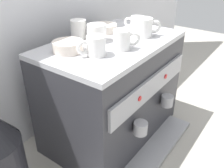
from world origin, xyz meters
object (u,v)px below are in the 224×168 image
at_px(ceramic_cup_1, 136,23).
at_px(ceramic_bowl_0, 68,47).
at_px(ceramic_cup_2, 96,33).
at_px(ceramic_cup_4, 95,46).
at_px(ceramic_cup_5, 78,29).
at_px(milk_pitcher, 160,84).
at_px(ceramic_bowl_1, 105,28).
at_px(ceramic_cup_0, 145,27).
at_px(ceramic_cup_3, 123,40).
at_px(espresso_machine, 113,91).

relative_size(ceramic_cup_1, ceramic_bowl_0, 0.85).
bearing_deg(ceramic_cup_2, ceramic_cup_4, -142.28).
relative_size(ceramic_cup_5, ceramic_bowl_0, 0.83).
distance_m(ceramic_cup_4, ceramic_bowl_0, 0.11).
bearing_deg(ceramic_bowl_0, milk_pitcher, -8.04).
bearing_deg(ceramic_cup_1, ceramic_cup_2, 167.38).
bearing_deg(ceramic_bowl_1, ceramic_cup_0, -76.23).
xyz_separation_m(ceramic_cup_3, milk_pitcher, (0.52, 0.06, -0.45)).
distance_m(ceramic_cup_3, milk_pitcher, 0.69).
xyz_separation_m(ceramic_bowl_0, ceramic_bowl_1, (0.28, 0.04, -0.00)).
distance_m(ceramic_cup_2, ceramic_bowl_1, 0.13).
relative_size(ceramic_cup_0, ceramic_bowl_1, 0.91).
distance_m(ceramic_cup_4, ceramic_bowl_1, 0.29).
relative_size(ceramic_bowl_0, ceramic_bowl_1, 1.02).
xyz_separation_m(espresso_machine, milk_pitcher, (0.48, -0.02, -0.17)).
xyz_separation_m(ceramic_bowl_1, milk_pitcher, (0.39, -0.13, -0.42)).
bearing_deg(ceramic_bowl_0, ceramic_cup_3, -47.87).
distance_m(ceramic_cup_4, milk_pitcher, 0.77).
distance_m(ceramic_cup_2, ceramic_cup_4, 0.16).
xyz_separation_m(ceramic_cup_2, milk_pitcher, (0.51, -0.08, -0.44)).
relative_size(espresso_machine, ceramic_cup_5, 6.66).
bearing_deg(ceramic_cup_4, ceramic_cup_2, 37.72).
bearing_deg(ceramic_cup_1, ceramic_cup_0, -128.82).
bearing_deg(milk_pitcher, ceramic_cup_0, -171.50).
xyz_separation_m(ceramic_cup_3, ceramic_cup_5, (-0.01, 0.22, 0.00)).
distance_m(ceramic_cup_1, ceramic_bowl_0, 0.39).
xyz_separation_m(ceramic_cup_0, ceramic_cup_3, (-0.18, -0.01, -0.00)).
distance_m(ceramic_cup_1, ceramic_bowl_1, 0.15).
xyz_separation_m(ceramic_cup_0, ceramic_cup_1, (0.07, 0.08, -0.01)).
height_order(ceramic_cup_3, ceramic_cup_4, ceramic_cup_3).
bearing_deg(ceramic_cup_1, ceramic_cup_3, -159.96).
bearing_deg(ceramic_cup_4, espresso_machine, 12.86).
xyz_separation_m(espresso_machine, ceramic_bowl_0, (-0.19, 0.07, 0.26)).
bearing_deg(ceramic_cup_0, ceramic_cup_4, 172.91).
height_order(ceramic_cup_2, ceramic_bowl_1, ceramic_cup_2).
distance_m(ceramic_cup_3, ceramic_cup_4, 0.12).
relative_size(ceramic_cup_3, ceramic_cup_5, 0.95).
relative_size(espresso_machine, ceramic_cup_4, 6.17).
xyz_separation_m(ceramic_cup_0, ceramic_cup_5, (-0.19, 0.21, 0.00)).
height_order(espresso_machine, ceramic_cup_1, ceramic_cup_1).
height_order(espresso_machine, ceramic_bowl_1, ceramic_bowl_1).
height_order(ceramic_cup_0, ceramic_cup_4, ceramic_cup_0).
bearing_deg(milk_pitcher, ceramic_bowl_1, 161.04).
bearing_deg(espresso_machine, ceramic_cup_3, -120.83).
bearing_deg(espresso_machine, ceramic_cup_1, 2.78).
bearing_deg(ceramic_cup_4, ceramic_cup_0, -7.09).
height_order(espresso_machine, ceramic_cup_3, ceramic_cup_3).
bearing_deg(ceramic_bowl_1, ceramic_bowl_0, -172.00).
distance_m(ceramic_cup_1, ceramic_cup_3, 0.27).
bearing_deg(espresso_machine, milk_pitcher, -2.61).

